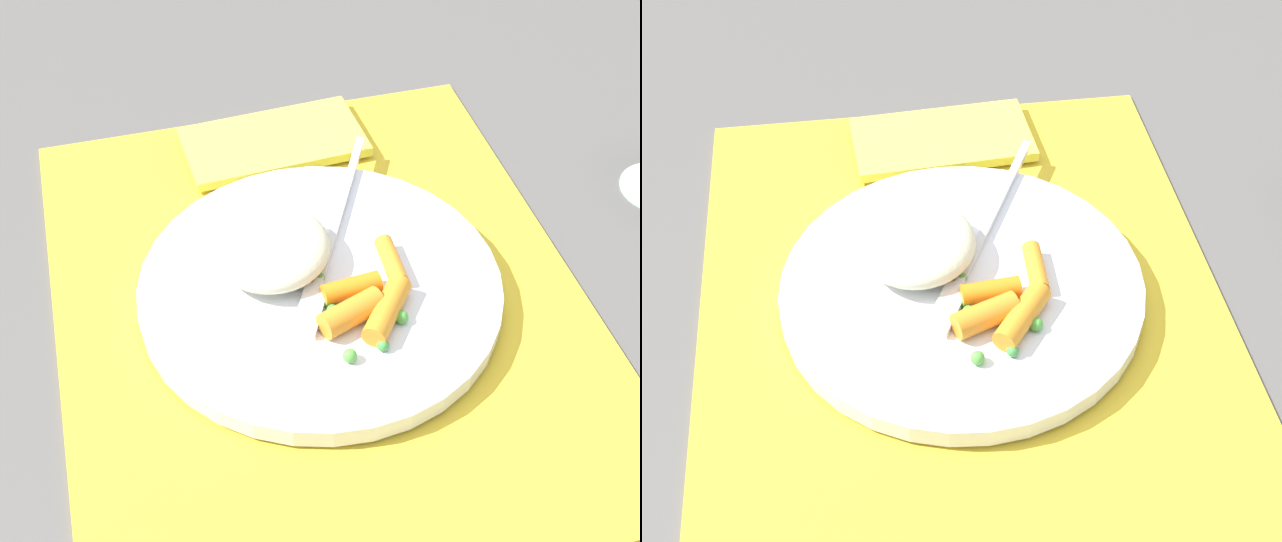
# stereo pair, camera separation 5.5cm
# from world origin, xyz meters

# --- Properties ---
(ground_plane) EXTENTS (2.40, 2.40, 0.00)m
(ground_plane) POSITION_xyz_m (0.00, 0.00, 0.00)
(ground_plane) COLOR #565451
(placemat) EXTENTS (0.45, 0.36, 0.01)m
(placemat) POSITION_xyz_m (0.00, 0.00, 0.00)
(placemat) COLOR gold
(placemat) RESTS_ON ground_plane
(plate) EXTENTS (0.25, 0.25, 0.01)m
(plate) POSITION_xyz_m (0.00, 0.00, 0.01)
(plate) COLOR white
(plate) RESTS_ON placemat
(rice_mound) EXTENTS (0.09, 0.08, 0.03)m
(rice_mound) POSITION_xyz_m (-0.03, -0.03, 0.04)
(rice_mound) COLOR beige
(rice_mound) RESTS_ON plate
(carrot_portion) EXTENTS (0.09, 0.07, 0.02)m
(carrot_portion) POSITION_xyz_m (0.03, 0.03, 0.03)
(carrot_portion) COLOR orange
(carrot_portion) RESTS_ON plate
(pea_scatter) EXTENTS (0.08, 0.05, 0.01)m
(pea_scatter) POSITION_xyz_m (0.04, 0.01, 0.02)
(pea_scatter) COLOR green
(pea_scatter) RESTS_ON plate
(fork) EXTENTS (0.19, 0.10, 0.01)m
(fork) POSITION_xyz_m (-0.03, 0.01, 0.02)
(fork) COLOR silver
(fork) RESTS_ON plate
(napkin) EXTENTS (0.09, 0.15, 0.01)m
(napkin) POSITION_xyz_m (-0.17, 0.01, 0.01)
(napkin) COLOR #EAE54C
(napkin) RESTS_ON placemat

